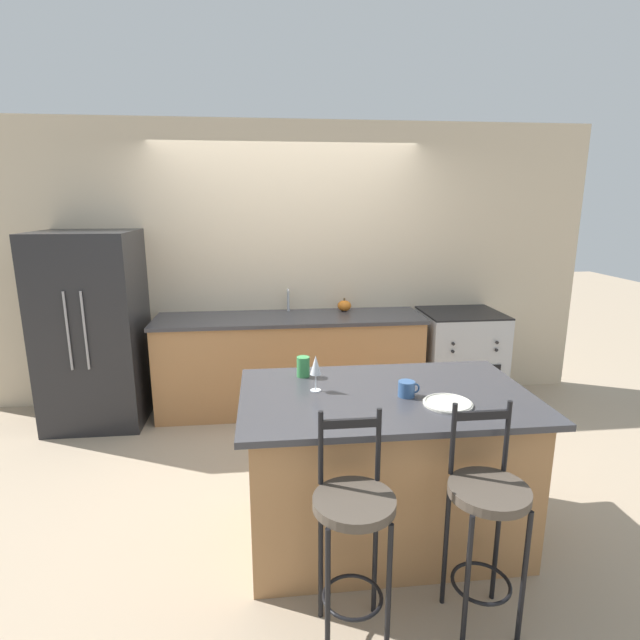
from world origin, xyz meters
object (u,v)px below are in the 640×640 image
Objects in this scene: refrigerator at (94,329)px; pumpkin_decoration at (344,306)px; oven_range at (459,357)px; tumbler_cup at (303,367)px; bar_stool_far at (486,513)px; dinner_plate at (448,403)px; wine_glass at (316,366)px; coffee_mug at (407,389)px; bar_stool_near at (353,525)px.

pumpkin_decoration is (2.29, 0.24, 0.11)m from refrigerator.
tumbler_cup is (-1.67, -1.61, 0.51)m from oven_range.
bar_stool_far is 8.03× the size of pumpkin_decoration.
wine_glass reaches higher than dinner_plate.
oven_range is at bearing 60.63° from coffee_mug.
dinner_plate is 0.75m from wine_glass.
pumpkin_decoration is at bearing 90.06° from coffee_mug.
bar_stool_near is 0.62m from bar_stool_far.
bar_stool_far reaches higher than pumpkin_decoration.
wine_glass is 0.53m from coffee_mug.
wine_glass is at bearing 96.07° from bar_stool_near.
pumpkin_decoration is at bearing 6.00° from refrigerator.
tumbler_cup is at bearing -136.12° from oven_range.
bar_stool_far reaches higher than dinner_plate.
wine_glass is 1.68× the size of tumbler_cup.
bar_stool_near is 5.07× the size of wine_glass.
wine_glass is at bearing -131.13° from oven_range.
oven_range is 2.37m from tumbler_cup.
pumpkin_decoration reaches higher than tumbler_cup.
bar_stool_far is 0.59m from dinner_plate.
oven_range is at bearing 43.88° from tumbler_cup.
bar_stool_far is 0.76m from coffee_mug.
coffee_mug is (-0.20, 0.63, 0.37)m from bar_stool_far.
dinner_plate is at bearing -22.31° from wine_glass.
refrigerator is 3.22m from bar_stool_near.
pumpkin_decoration is at bearing 94.63° from dinner_plate.
coffee_mug is 0.98× the size of tumbler_cup.
refrigerator reaches higher than wine_glass.
bar_stool_far is 8.67× the size of coffee_mug.
bar_stool_near is 0.85m from coffee_mug.
wine_glass is at bearing -78.25° from tumbler_cup.
tumbler_cup is at bearing 144.29° from dinner_plate.
wine_glass is (1.80, -1.81, 0.20)m from refrigerator.
refrigerator is at bearing 134.88° from wine_glass.
refrigerator is at bearing -174.00° from pumpkin_decoration.
refrigerator is at bearing 139.70° from coffee_mug.
wine_glass is at bearing -45.12° from refrigerator.
wine_glass reaches higher than coffee_mug.
oven_range is at bearing 48.87° from wine_glass.
dinner_plate is (-0.02, 0.49, 0.33)m from bar_stool_far.
dinner_plate is 2.33m from pumpkin_decoration.
tumbler_cup is 1.88m from pumpkin_decoration.
wine_glass reaches higher than bar_stool_near.
pumpkin_decoration is (-0.21, 2.82, 0.38)m from bar_stool_far.
tumbler_cup is (-0.55, 0.39, 0.02)m from coffee_mug.
dinner_plate is (0.60, 0.51, 0.33)m from bar_stool_near.
oven_range is 1.25m from pumpkin_decoration.
bar_stool_near is at bearing -120.13° from oven_range.
wine_glass is (-0.70, 0.77, 0.47)m from bar_stool_far.
pumpkin_decoration is at bearing 94.20° from bar_stool_far.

